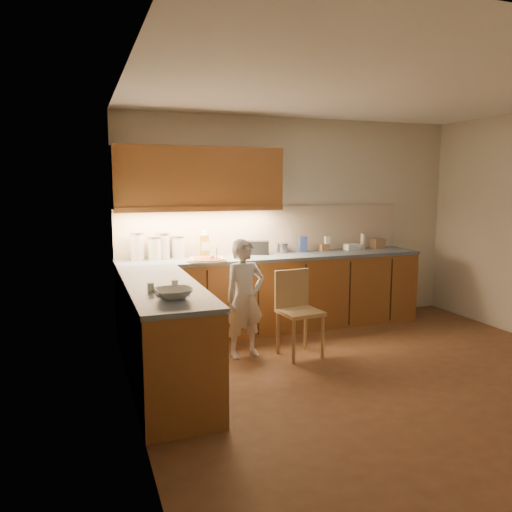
{
  "coord_description": "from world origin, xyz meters",
  "views": [
    {
      "loc": [
        -2.62,
        -3.87,
        1.79
      ],
      "look_at": [
        -0.8,
        1.2,
        1.0
      ],
      "focal_mm": 35.0,
      "sensor_mm": 36.0,
      "label": 1
    }
  ],
  "objects_px": {
    "child": "(245,298)",
    "oil_jug": "(204,245)",
    "wooden_chair": "(297,306)",
    "toaster": "(258,248)",
    "pizza_on_board": "(207,260)"
  },
  "relations": [
    {
      "from": "child",
      "to": "oil_jug",
      "type": "height_order",
      "value": "oil_jug"
    },
    {
      "from": "child",
      "to": "oil_jug",
      "type": "xyz_separation_m",
      "value": [
        -0.19,
        0.94,
        0.45
      ]
    },
    {
      "from": "oil_jug",
      "to": "wooden_chair",
      "type": "bearing_deg",
      "value": -56.02
    },
    {
      "from": "child",
      "to": "wooden_chair",
      "type": "bearing_deg",
      "value": -24.45
    },
    {
      "from": "toaster",
      "to": "oil_jug",
      "type": "bearing_deg",
      "value": -158.56
    },
    {
      "from": "pizza_on_board",
      "to": "oil_jug",
      "type": "xyz_separation_m",
      "value": [
        0.05,
        0.32,
        0.12
      ]
    },
    {
      "from": "pizza_on_board",
      "to": "child",
      "type": "height_order",
      "value": "child"
    },
    {
      "from": "oil_jug",
      "to": "toaster",
      "type": "relative_size",
      "value": 1.05
    },
    {
      "from": "child",
      "to": "wooden_chair",
      "type": "distance_m",
      "value": 0.55
    },
    {
      "from": "pizza_on_board",
      "to": "oil_jug",
      "type": "distance_m",
      "value": 0.35
    },
    {
      "from": "child",
      "to": "toaster",
      "type": "xyz_separation_m",
      "value": [
        0.49,
        0.95,
        0.39
      ]
    },
    {
      "from": "wooden_chair",
      "to": "toaster",
      "type": "distance_m",
      "value": 1.18
    },
    {
      "from": "oil_jug",
      "to": "child",
      "type": "bearing_deg",
      "value": -78.72
    },
    {
      "from": "oil_jug",
      "to": "toaster",
      "type": "xyz_separation_m",
      "value": [
        0.68,
        0.01,
        -0.06
      ]
    },
    {
      "from": "pizza_on_board",
      "to": "child",
      "type": "bearing_deg",
      "value": -69.12
    }
  ]
}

